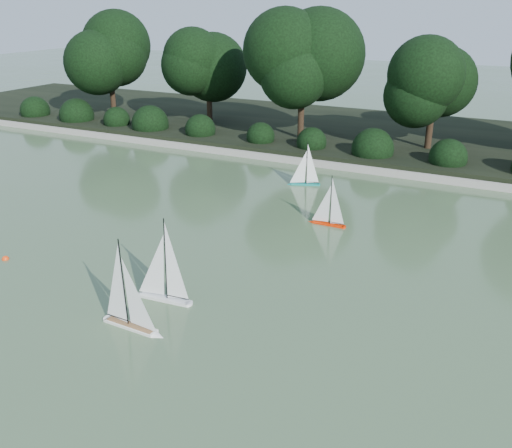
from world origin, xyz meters
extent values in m
plane|color=#395331|center=(0.00, 0.00, 0.00)|extent=(80.00, 80.00, 0.00)
cube|color=gray|center=(0.00, 9.00, 0.09)|extent=(40.00, 0.35, 0.18)
cube|color=black|center=(0.00, 13.00, 0.15)|extent=(40.00, 8.00, 0.30)
cylinder|color=black|center=(-11.00, 11.20, 0.76)|extent=(0.20, 0.20, 1.51)
sphere|color=black|center=(-11.00, 11.20, 2.58)|extent=(2.38, 2.38, 2.38)
cylinder|color=black|center=(-7.00, 11.80, 0.68)|extent=(0.20, 0.20, 1.37)
sphere|color=black|center=(-7.00, 11.80, 2.38)|extent=(2.24, 2.24, 2.24)
cylinder|color=black|center=(-3.00, 10.90, 0.83)|extent=(0.20, 0.20, 1.66)
sphere|color=black|center=(-3.00, 10.90, 2.85)|extent=(2.66, 2.66, 2.66)
cylinder|color=black|center=(1.00, 11.40, 0.63)|extent=(0.20, 0.20, 1.26)
sphere|color=black|center=(1.00, 11.40, 2.21)|extent=(2.10, 2.10, 2.10)
sphere|color=black|center=(-14.00, 9.90, 0.45)|extent=(1.10, 1.10, 1.10)
sphere|color=black|center=(-12.00, 9.90, 0.45)|extent=(1.10, 1.10, 1.10)
sphere|color=black|center=(-10.00, 9.90, 0.45)|extent=(1.10, 1.10, 1.10)
sphere|color=black|center=(-8.00, 9.90, 0.45)|extent=(1.10, 1.10, 1.10)
sphere|color=black|center=(-6.00, 9.90, 0.45)|extent=(1.10, 1.10, 1.10)
sphere|color=black|center=(-4.00, 9.90, 0.45)|extent=(1.10, 1.10, 1.10)
sphere|color=black|center=(-2.00, 9.90, 0.45)|extent=(1.10, 1.10, 1.10)
sphere|color=black|center=(0.00, 9.90, 0.45)|extent=(1.10, 1.10, 1.10)
sphere|color=black|center=(2.00, 9.90, 0.45)|extent=(1.10, 1.10, 1.10)
cube|color=silver|center=(-0.98, 0.38, 0.04)|extent=(0.89, 0.25, 0.09)
cone|color=silver|center=(-1.49, 0.34, 0.04)|extent=(0.19, 0.19, 0.18)
cylinder|color=silver|center=(-0.54, 0.42, 0.04)|extent=(0.11, 0.11, 0.09)
cylinder|color=black|center=(-0.93, 0.39, 0.77)|extent=(0.02, 0.02, 1.36)
cylinder|color=black|center=(-0.74, 0.40, 0.14)|extent=(0.40, 0.05, 0.01)
cube|color=white|center=(-0.95, -0.53, 0.04)|extent=(0.90, 0.22, 0.09)
cone|color=white|center=(-0.43, -0.55, 0.04)|extent=(0.19, 0.19, 0.18)
cylinder|color=white|center=(-1.39, -0.51, 0.04)|extent=(0.11, 0.11, 0.09)
cube|color=olive|center=(-0.95, -0.53, 0.09)|extent=(0.83, 0.17, 0.01)
cylinder|color=black|center=(-0.99, -0.52, 0.78)|extent=(0.02, 0.02, 1.39)
cylinder|color=black|center=(-1.19, -0.52, 0.14)|extent=(0.41, 0.03, 0.01)
cube|color=#F22500|center=(0.25, 4.70, 0.03)|extent=(0.70, 0.15, 0.07)
cone|color=#F22500|center=(-0.15, 4.70, 0.03)|extent=(0.14, 0.14, 0.14)
cylinder|color=#F22500|center=(0.60, 4.69, 0.03)|extent=(0.08, 0.08, 0.07)
cylinder|color=black|center=(0.29, 4.70, 0.61)|extent=(0.01, 0.01, 1.08)
cylinder|color=black|center=(0.44, 4.70, 0.11)|extent=(0.32, 0.01, 0.01)
cube|color=#158076|center=(-1.28, 7.12, 0.04)|extent=(0.72, 0.40, 0.07)
cone|color=#158076|center=(-1.67, 6.96, 0.04)|extent=(0.19, 0.19, 0.14)
cylinder|color=#158076|center=(-0.95, 7.25, 0.04)|extent=(0.11, 0.11, 0.07)
cylinder|color=black|center=(-1.25, 7.13, 0.63)|extent=(0.02, 0.02, 1.11)
cylinder|color=black|center=(-1.10, 7.19, 0.11)|extent=(0.31, 0.13, 0.01)
sphere|color=#FF3F0D|center=(-4.55, 0.32, 0.00)|extent=(0.13, 0.13, 0.13)
camera|label=1|loc=(4.01, -6.21, 4.54)|focal=40.00mm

